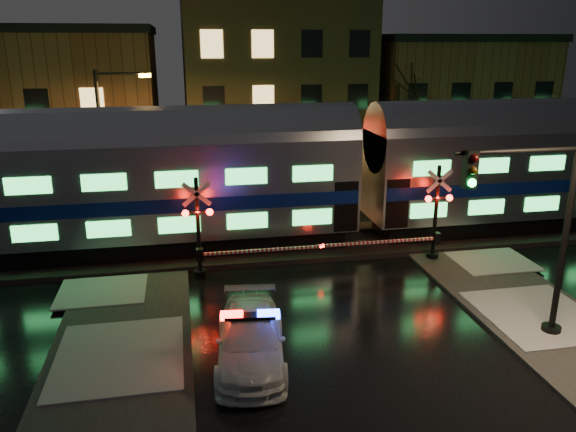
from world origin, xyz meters
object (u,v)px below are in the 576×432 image
at_px(police_car, 251,339).
at_px(traffic_light, 536,236).
at_px(streetlight, 107,140).
at_px(crossing_signal_right, 428,223).
at_px(crossing_signal_left, 209,238).

xyz_separation_m(police_car, traffic_light, (8.16, -0.33, 2.59)).
relative_size(police_car, streetlight, 0.65).
bearing_deg(crossing_signal_right, streetlight, 152.26).
relative_size(crossing_signal_right, crossing_signal_left, 1.02).
bearing_deg(crossing_signal_right, police_car, -142.45).
xyz_separation_m(crossing_signal_right, traffic_light, (0.30, -6.37, 1.64)).
distance_m(crossing_signal_right, crossing_signal_left, 8.64).
bearing_deg(police_car, streetlight, 117.85).
bearing_deg(streetlight, crossing_signal_right, -27.74).
xyz_separation_m(police_car, crossing_signal_right, (7.86, 6.04, 0.95)).
height_order(police_car, crossing_signal_right, crossing_signal_right).
distance_m(police_car, traffic_light, 8.56).
bearing_deg(crossing_signal_right, crossing_signal_left, -179.99).
height_order(crossing_signal_right, traffic_light, traffic_light).
relative_size(traffic_light, streetlight, 0.83).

